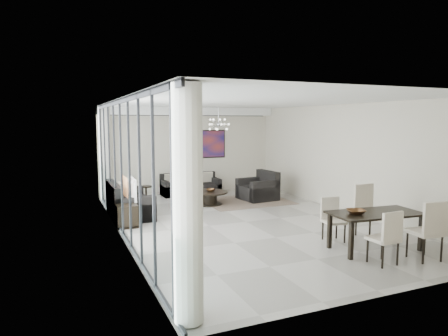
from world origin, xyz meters
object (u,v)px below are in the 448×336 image
sofa_main (190,187)px  television (129,189)px  coffee_table (209,197)px  tv_console (122,210)px  dining_table (375,217)px

sofa_main → television: (-2.51, -2.83, 0.56)m
coffee_table → television: bearing=-157.5°
sofa_main → television: bearing=-131.6°
tv_console → dining_table: size_ratio=0.93×
sofa_main → coffee_table: bearing=-90.8°
sofa_main → tv_console: size_ratio=1.15×
television → dining_table: television is taller
sofa_main → dining_table: dining_table is taller
sofa_main → tv_console: bearing=-133.6°
coffee_table → tv_console: 2.83m
coffee_table → sofa_main: (0.03, 1.80, 0.02)m
tv_console → coffee_table: bearing=20.8°
television → sofa_main: bearing=-39.8°
tv_console → television: 0.56m
coffee_table → television: television is taller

